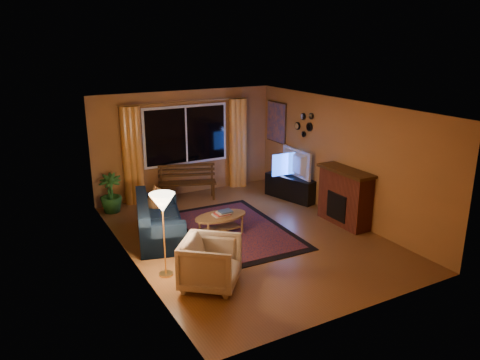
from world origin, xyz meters
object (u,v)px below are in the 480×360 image
sofa (160,218)px  coffee_table (221,225)px  bench (188,191)px  floor_lamp (164,236)px  armchair (210,261)px  tv_console (292,187)px

sofa → coffee_table: bearing=-6.6°
bench → floor_lamp: size_ratio=0.97×
armchair → floor_lamp: 0.86m
sofa → tv_console: size_ratio=1.43×
sofa → floor_lamp: bearing=-91.0°
tv_console → coffee_table: bearing=-171.8°
armchair → floor_lamp: (-0.49, 0.66, 0.26)m
armchair → tv_console: bearing=-11.4°
coffee_table → bench: bearing=84.1°
coffee_table → tv_console: 2.63m
sofa → armchair: (0.06, -2.14, 0.05)m
sofa → floor_lamp: 1.57m
floor_lamp → coffee_table: floor_lamp is taller
floor_lamp → bench: bearing=61.7°
floor_lamp → tv_console: size_ratio=1.05×
armchair → bench: bearing=22.0°
armchair → floor_lamp: floor_lamp is taller
sofa → tv_console: bearing=25.5°
floor_lamp → tv_console: bearing=28.2°
armchair → tv_console: armchair is taller
floor_lamp → tv_console: floor_lamp is taller
armchair → coffee_table: (1.03, 1.70, -0.23)m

